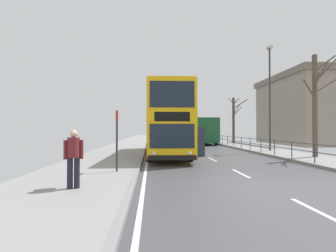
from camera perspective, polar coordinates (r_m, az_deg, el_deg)
ground at (r=8.30m, az=17.79°, el=-13.19°), size 15.80×140.00×0.20m
double_decker_bus_main at (r=17.40m, az=-0.18°, el=0.91°), size 3.19×10.79×4.47m
background_bus_far_lane at (r=32.30m, az=7.57°, el=-0.97°), size 2.81×9.64×3.14m
pedestrian_railing_far_kerb at (r=22.68m, az=17.28°, el=-3.30°), size 0.05×34.79×0.99m
pedestrian_with_backpack at (r=7.71m, az=-20.76°, el=-5.98°), size 0.55×0.58×1.67m
bus_stop_sign_near at (r=10.24m, az=-11.60°, el=-1.69°), size 0.08×0.44×2.45m
street_lamp_far_side at (r=21.71m, az=22.22°, el=7.49°), size 0.28×0.60×8.33m
bare_tree_far_00 at (r=31.80m, az=14.83°, el=1.70°), size 1.92×3.22×5.78m
bare_tree_far_01 at (r=17.95m, az=30.71°, el=4.97°), size 2.81×2.56×6.31m
background_building_00 at (r=36.93m, az=32.45°, el=3.17°), size 13.40×12.38×8.52m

